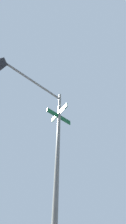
# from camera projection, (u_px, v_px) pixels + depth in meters

# --- Properties ---
(traffic_signal_near) EXTENTS (2.34, 2.73, 6.12)m
(traffic_signal_near) POSITION_uv_depth(u_px,v_px,m) (30.00, 102.00, 4.02)
(traffic_signal_near) COLOR slate
(traffic_signal_near) RESTS_ON ground_plane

